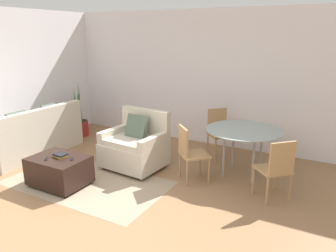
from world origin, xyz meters
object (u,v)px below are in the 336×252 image
Objects in this scene: couch at (33,138)px; book_stack at (60,155)px; dining_chair_far_left at (219,129)px; armchair at (135,146)px; dining_chair_near_left at (189,150)px; tv_remote_primary at (72,159)px; dining_table at (244,134)px; ottoman at (59,170)px; dining_chair_near_right at (277,166)px; tv_remote_secondary at (46,159)px; potted_plant at (79,124)px.

book_stack is at bearing -25.28° from couch.
dining_chair_far_left is (1.67, 2.39, 0.03)m from book_stack.
armchair is 1.07m from dining_chair_near_left.
couch is 1.87m from tv_remote_primary.
dining_chair_near_left is at bearing 35.68° from tv_remote_primary.
armchair is 1.16× the size of dining_chair_near_left.
book_stack is at bearing -118.70° from armchair.
dining_chair_far_left is at bearing 135.00° from dining_table.
dining_chair_near_left reaches higher than book_stack.
ottoman is 3.22m from dining_chair_near_right.
dining_chair_near_left is (-0.66, -0.66, -0.19)m from dining_table.
dining_chair_near_left reaches higher than dining_table.
book_stack is 0.21m from tv_remote_secondary.
potted_plant is at bearing 127.15° from ottoman.
armchair reaches higher than couch.
dining_chair_near_right is (3.00, 1.06, 0.03)m from book_stack.
armchair is 0.85× the size of dining_table.
dining_chair_far_left is (3.26, 0.34, 0.25)m from potted_plant.
couch reaches higher than dining_chair_near_right.
tv_remote_primary is 2.73m from dining_table.
dining_table reaches higher than tv_remote_secondary.
dining_chair_near_right is (3.01, 1.09, 0.27)m from ottoman.
potted_plant reaches higher than dining_chair_near_right.
armchair is at bearing -160.69° from dining_table.
dining_chair_near_left is (1.79, 1.22, 0.06)m from tv_remote_secondary.
book_stack is 0.23× the size of dining_chair_far_left.
armchair is 8.23× the size of tv_remote_secondary.
dining_chair_near_right is at bearing 19.95° from ottoman.
potted_plant reaches higher than dining_chair_near_left.
ottoman is 2.96m from dining_chair_far_left.
tv_remote_primary is at bearing -109.62° from armchair.
ottoman is at bearing -113.82° from book_stack.
dining_chair_near_left is 1.33m from dining_chair_far_left.
dining_chair_near_right reaches higher than tv_remote_secondary.
dining_table is (2.46, 1.89, 0.24)m from tv_remote_secondary.
tv_remote_primary is at bearing 4.56° from book_stack.
potted_plant is 4.70m from dining_chair_near_right.
armchair reaches higher than tv_remote_secondary.
couch reaches higher than book_stack.
dining_chair_near_right is 1.00× the size of dining_chair_far_left.
tv_remote_primary is at bearing -21.89° from couch.
book_stack is at bearing -175.44° from tv_remote_primary.
tv_remote_secondary is at bearing -125.13° from dining_chair_far_left.
book_stack is 3.18m from dining_chair_near_right.
book_stack is at bearing -125.01° from dining_chair_far_left.
tv_remote_secondary is at bearing -126.84° from book_stack.
dining_chair_far_left reaches higher than dining_table.
ottoman is 0.95× the size of dining_chair_far_left.
armchair is 1.17m from tv_remote_primary.
ottoman is at bearing -26.57° from couch.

